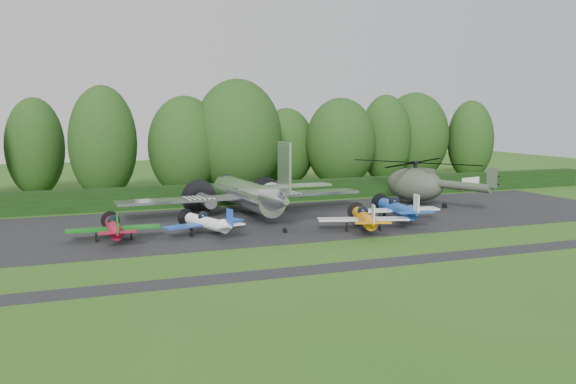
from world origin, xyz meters
name	(u,v)px	position (x,y,z in m)	size (l,w,h in m)	color
ground	(294,248)	(0.00, 0.00, 0.00)	(160.00, 160.00, 0.00)	#2B5919
apron	(248,223)	(0.00, 10.00, 0.00)	(70.00, 18.00, 0.01)	black
taxiway_verge	(333,268)	(0.00, -6.00, 0.00)	(70.00, 2.00, 0.00)	black
hedgerow	(213,205)	(0.00, 21.00, 0.00)	(90.00, 1.60, 2.00)	black
transport_plane	(248,194)	(0.97, 12.95, 1.96)	(21.90, 16.79, 7.02)	silver
light_plane_red	(114,227)	(-10.95, 6.29, 1.03)	(6.42, 6.75, 2.47)	maroon
light_plane_white	(207,222)	(-4.42, 6.00, 1.00)	(6.24, 6.56, 2.40)	white
light_plane_orange	(364,218)	(6.88, 3.08, 1.09)	(6.84, 7.19, 2.63)	orange
light_plane_blue	(397,209)	(11.27, 5.67, 1.19)	(7.42, 7.80, 2.85)	#1B46A2
helicopter	(415,182)	(18.21, 13.85, 2.26)	(13.07, 15.31, 4.21)	#3A4434
sign_board	(471,182)	(29.28, 19.85, 1.12)	(2.95, 0.11, 1.66)	#3F3326
tree_2	(286,147)	(12.49, 33.41, 4.67)	(6.78, 6.78, 9.37)	black
tree_3	(185,146)	(-1.05, 28.20, 5.30)	(7.79, 7.79, 10.63)	black
tree_4	(103,143)	(-9.36, 28.75, 5.80)	(6.87, 6.87, 11.63)	black
tree_5	(35,147)	(-15.83, 33.70, 5.21)	(6.08, 6.08, 10.46)	black
tree_6	(471,140)	(37.58, 31.00, 5.18)	(6.01, 6.01, 10.39)	black
tree_7	(385,139)	(24.97, 31.35, 5.50)	(6.41, 6.41, 11.03)	black
tree_8	(415,136)	(30.49, 33.37, 5.70)	(8.89, 8.89, 11.41)	black
tree_9	(237,137)	(4.46, 27.27, 6.21)	(9.55, 9.55, 12.44)	black
tree_11	(341,143)	(17.69, 29.21, 5.27)	(8.27, 8.27, 10.56)	black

